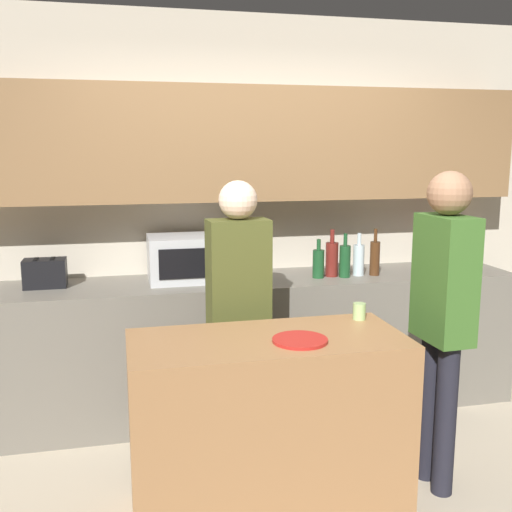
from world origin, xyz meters
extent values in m
cube|color=beige|center=(0.00, 1.74, 1.35)|extent=(6.40, 0.08, 2.70)
cube|color=olive|center=(0.00, 1.54, 1.83)|extent=(3.74, 0.32, 0.75)
cube|color=#6B665B|center=(0.00, 1.39, 0.47)|extent=(3.60, 0.62, 0.93)
cube|color=#996B42|center=(-0.23, 0.19, 0.46)|extent=(1.32, 0.60, 0.91)
cube|color=#B7BABC|center=(-0.46, 1.45, 1.08)|extent=(0.52, 0.38, 0.30)
cube|color=black|center=(-0.51, 1.25, 1.08)|extent=(0.31, 0.01, 0.19)
cube|color=black|center=(-1.37, 1.45, 1.02)|extent=(0.26, 0.16, 0.18)
cube|color=black|center=(-1.42, 1.45, 1.11)|extent=(0.02, 0.11, 0.01)
cube|color=black|center=(-1.32, 1.45, 1.11)|extent=(0.02, 0.11, 0.01)
cylinder|color=brown|center=(1.35, 1.45, 0.98)|extent=(0.14, 0.14, 0.10)
cylinder|color=#38662D|center=(1.35, 1.45, 1.12)|extent=(0.01, 0.01, 0.18)
sphere|color=#B25199|center=(1.35, 1.45, 1.26)|extent=(0.13, 0.13, 0.13)
cylinder|color=#194723|center=(0.41, 1.32, 1.03)|extent=(0.08, 0.08, 0.19)
cylinder|color=#194723|center=(0.41, 1.32, 1.16)|extent=(0.03, 0.03, 0.07)
cylinder|color=maroon|center=(0.51, 1.35, 1.05)|extent=(0.09, 0.09, 0.23)
cylinder|color=maroon|center=(0.51, 1.35, 1.21)|extent=(0.03, 0.03, 0.09)
cylinder|color=#194723|center=(0.59, 1.30, 1.04)|extent=(0.08, 0.08, 0.22)
cylinder|color=#194723|center=(0.59, 1.30, 1.19)|extent=(0.03, 0.03, 0.08)
cylinder|color=silver|center=(0.70, 1.34, 1.04)|extent=(0.08, 0.08, 0.21)
cylinder|color=silver|center=(0.70, 1.34, 1.18)|extent=(0.03, 0.03, 0.08)
cylinder|color=#472814|center=(0.81, 1.32, 1.05)|extent=(0.07, 0.07, 0.23)
cylinder|color=#472814|center=(0.81, 1.32, 1.21)|extent=(0.02, 0.02, 0.09)
cylinder|color=red|center=(-0.10, 0.10, 0.92)|extent=(0.26, 0.26, 0.01)
cylinder|color=#A7CB7F|center=(0.31, 0.38, 0.96)|extent=(0.07, 0.07, 0.09)
cylinder|color=black|center=(0.71, 0.15, 0.41)|extent=(0.11, 0.11, 0.82)
cylinder|color=black|center=(0.70, 0.31, 0.41)|extent=(0.11, 0.11, 0.82)
cube|color=#3A6526|center=(0.71, 0.23, 1.14)|extent=(0.20, 0.35, 0.65)
sphere|color=#9E7051|center=(0.71, 0.23, 1.58)|extent=(0.22, 0.22, 0.22)
cylinder|color=black|center=(-0.18, 0.76, 0.39)|extent=(0.11, 0.11, 0.79)
cylinder|color=black|center=(-0.34, 0.75, 0.39)|extent=(0.11, 0.11, 0.79)
cube|color=#494E21|center=(-0.26, 0.75, 1.10)|extent=(0.35, 0.21, 0.62)
sphere|color=beige|center=(-0.26, 0.75, 1.52)|extent=(0.21, 0.21, 0.21)
camera|label=1|loc=(-0.90, -2.45, 1.80)|focal=42.00mm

